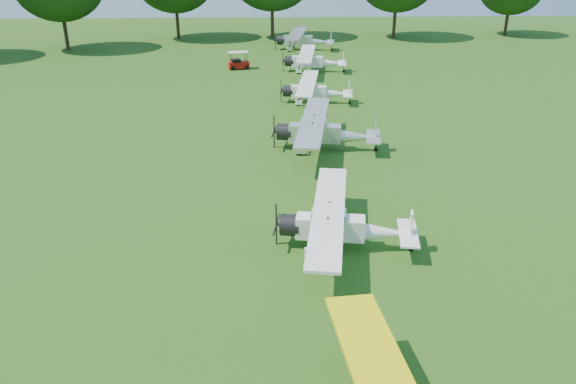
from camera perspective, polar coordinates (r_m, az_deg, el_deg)
name	(u,v)px	position (r m, az deg, el deg)	size (l,w,h in m)	color
ground	(336,241)	(24.53, 4.86, -4.98)	(160.00, 160.00, 0.00)	#285214
tree_belt	(436,52)	(22.72, 14.78, 13.56)	(137.36, 130.27, 14.52)	black
aircraft_3	(341,224)	(23.54, 5.42, -3.29)	(6.04, 9.58, 1.88)	white
aircraft_4	(323,131)	(34.91, 3.57, 6.25)	(6.76, 10.71, 2.10)	silver
aircraft_5	(314,90)	(45.67, 2.66, 10.33)	(5.86, 9.30, 1.83)	white
aircraft_6	(312,60)	(57.37, 2.48, 13.27)	(6.45, 10.24, 2.01)	white
aircraft_7	(302,39)	(69.53, 1.47, 15.29)	(7.24, 11.46, 2.25)	silver
golf_cart	(238,63)	(58.92, -5.08, 12.89)	(2.26, 1.68, 1.73)	#A20D0B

